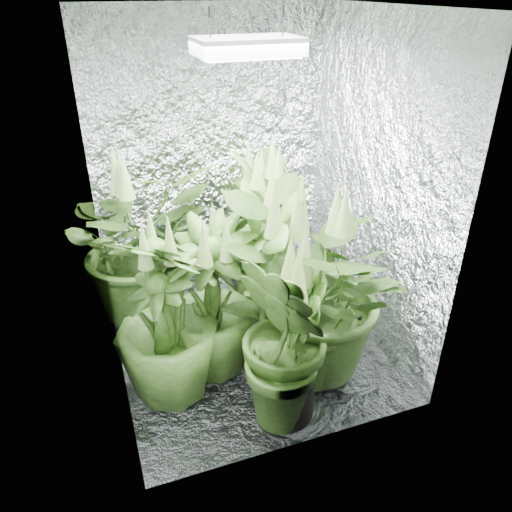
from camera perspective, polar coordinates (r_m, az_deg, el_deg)
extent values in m
plane|color=white|center=(3.30, -0.72, -10.57)|extent=(1.60, 1.60, 0.00)
cube|color=white|center=(3.49, -5.24, 10.44)|extent=(1.60, 0.02, 2.00)
cube|color=white|center=(2.12, 6.28, -2.51)|extent=(1.60, 0.02, 2.00)
cube|color=white|center=(2.65, -17.44, 3.00)|extent=(0.02, 1.60, 2.00)
cube|color=white|center=(3.11, 13.33, 7.42)|extent=(0.02, 1.60, 2.00)
cube|color=white|center=(2.55, -1.03, 26.68)|extent=(1.60, 1.60, 0.01)
cube|color=gray|center=(2.56, -0.99, 22.88)|extent=(0.50, 0.30, 0.08)
cube|color=white|center=(2.57, -0.99, 21.88)|extent=(0.46, 0.26, 0.01)
cylinder|color=black|center=(2.50, -5.32, 25.04)|extent=(0.01, 0.01, 0.13)
cylinder|color=black|center=(2.62, 3.10, 25.28)|extent=(0.01, 0.01, 0.13)
cylinder|color=black|center=(3.63, -12.59, -4.48)|extent=(0.32, 0.32, 0.28)
cylinder|color=#4F3B1C|center=(3.57, -12.81, -2.78)|extent=(0.29, 0.29, 0.03)
imported|color=#1D3F10|center=(3.42, -13.37, 1.72)|extent=(1.24, 1.24, 1.10)
cone|color=#6F9349|center=(3.23, -14.34, 9.33)|extent=(0.10, 0.10, 0.28)
cylinder|color=black|center=(3.52, 0.74, -5.07)|extent=(0.30, 0.30, 0.27)
cylinder|color=#4F3B1C|center=(3.45, 0.76, -3.42)|extent=(0.28, 0.28, 0.03)
imported|color=#1D3F10|center=(3.27, 0.80, 1.99)|extent=(0.85, 0.85, 1.17)
cone|color=#6F9349|center=(3.07, 0.86, 10.71)|extent=(0.10, 0.10, 0.27)
cylinder|color=black|center=(3.79, -0.20, -2.34)|extent=(0.30, 0.30, 0.27)
cylinder|color=#4F3B1C|center=(3.73, -0.20, -0.77)|extent=(0.28, 0.28, 0.03)
imported|color=#1D3F10|center=(3.58, -0.21, 3.61)|extent=(0.73, 0.73, 1.07)
cone|color=#6F9349|center=(3.41, -0.22, 10.80)|extent=(0.10, 0.10, 0.27)
cylinder|color=black|center=(2.98, -9.62, -13.34)|extent=(0.26, 0.26, 0.23)
cylinder|color=#4F3B1C|center=(2.91, -9.78, -11.88)|extent=(0.24, 0.24, 0.03)
imported|color=#1D3F10|center=(2.72, -10.33, -6.76)|extent=(0.80, 0.80, 1.02)
cone|color=#6F9349|center=(2.49, -11.24, 1.76)|extent=(0.08, 0.08, 0.23)
cylinder|color=black|center=(3.05, 6.55, -11.34)|extent=(0.31, 0.31, 0.28)
cylinder|color=#4F3B1C|center=(2.97, 6.68, -9.53)|extent=(0.28, 0.28, 0.03)
imported|color=#1D3F10|center=(2.78, 7.06, -4.23)|extent=(1.14, 1.14, 1.11)
cone|color=#6F9349|center=(2.55, 7.72, 5.02)|extent=(0.10, 0.10, 0.28)
cylinder|color=black|center=(3.10, 1.38, -10.22)|extent=(0.32, 0.32, 0.29)
cylinder|color=#4F3B1C|center=(3.02, 1.41, -8.33)|extent=(0.30, 0.30, 0.03)
imported|color=#1D3F10|center=(2.83, 1.49, -2.97)|extent=(0.75, 0.75, 1.14)
cone|color=#6F9349|center=(2.60, 1.63, 6.43)|extent=(0.10, 0.10, 0.29)
cylinder|color=black|center=(2.79, 3.31, -15.84)|extent=(0.31, 0.31, 0.28)
cylinder|color=#4F3B1C|center=(2.70, 3.39, -13.96)|extent=(0.29, 0.29, 0.03)
imported|color=#1D3F10|center=(2.52, 3.57, -9.42)|extent=(0.63, 0.63, 1.00)
cone|color=#6F9349|center=(2.28, 3.89, -0.79)|extent=(0.10, 0.10, 0.28)
cylinder|color=black|center=(3.10, -4.94, -10.73)|extent=(0.28, 0.28, 0.25)
cylinder|color=#4F3B1C|center=(3.03, -5.03, -9.11)|extent=(0.26, 0.26, 0.03)
imported|color=#1D3F10|center=(2.87, -5.26, -4.80)|extent=(0.76, 0.76, 0.96)
cone|color=#6F9349|center=(2.66, -5.66, 2.75)|extent=(0.09, 0.09, 0.25)
cylinder|color=black|center=(3.75, 6.77, -4.67)|extent=(0.13, 0.13, 0.07)
cylinder|color=black|center=(3.67, 6.90, -2.74)|extent=(0.12, 0.12, 0.09)
cylinder|color=#4C4C51|center=(3.66, 6.04, -2.76)|extent=(0.10, 0.27, 0.28)
torus|color=#4C4C51|center=(3.66, 6.04, -2.76)|extent=(0.10, 0.28, 0.29)
cube|color=white|center=(2.67, 5.05, -13.48)|extent=(0.05, 0.04, 0.08)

